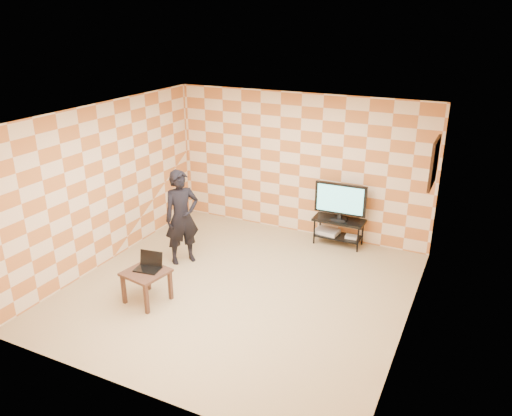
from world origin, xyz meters
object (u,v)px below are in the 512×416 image
object	(u,v)px
person	(182,217)
tv_stand	(339,226)
side_table	(146,277)
tv	(340,200)

from	to	relation	value
person	tv_stand	bearing A→B (deg)	-13.48
side_table	person	distance (m)	1.41
tv_stand	tv	world-z (taller)	tv
tv_stand	person	bearing A→B (deg)	-140.67
tv_stand	side_table	world-z (taller)	same
person	tv	bearing A→B (deg)	-13.52
person	side_table	bearing A→B (deg)	-132.82
side_table	tv_stand	bearing A→B (deg)	57.82
tv	tv_stand	bearing A→B (deg)	88.16
tv_stand	tv	size ratio (longest dim) A/B	0.99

